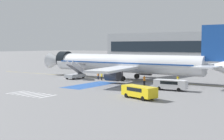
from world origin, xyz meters
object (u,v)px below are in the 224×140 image
(service_van_0, at_px, (139,91))
(fuel_tanker, at_px, (188,67))
(ground_crew_0, at_px, (144,80))
(ground_crew_1, at_px, (178,80))
(boarding_stairs_forward, at_px, (75,74))
(ground_crew_2, at_px, (102,76))
(service_van_1, at_px, (170,84))
(airliner, at_px, (126,64))
(ground_crew_3, at_px, (98,75))

(service_van_0, bearing_deg, fuel_tanker, -151.62)
(ground_crew_0, distance_m, ground_crew_1, 6.29)
(boarding_stairs_forward, relative_size, ground_crew_2, 3.29)
(ground_crew_0, relative_size, ground_crew_1, 1.01)
(ground_crew_2, bearing_deg, ground_crew_1, 26.21)
(ground_crew_1, height_order, ground_crew_2, ground_crew_1)
(service_van_1, bearing_deg, ground_crew_0, 58.47)
(airliner, height_order, service_van_0, airliner)
(ground_crew_1, xyz_separation_m, ground_crew_2, (-16.77, -1.14, -0.14))
(ground_crew_2, bearing_deg, airliner, 68.86)
(service_van_0, bearing_deg, ground_crew_2, -114.26)
(service_van_1, height_order, ground_crew_2, service_van_1)
(boarding_stairs_forward, distance_m, fuel_tanker, 31.38)
(service_van_1, distance_m, ground_crew_0, 7.38)
(ground_crew_0, height_order, ground_crew_1, ground_crew_0)
(airliner, height_order, ground_crew_3, airliner)
(boarding_stairs_forward, height_order, service_van_0, boarding_stairs_forward)
(airliner, height_order, ground_crew_1, airliner)
(ground_crew_1, bearing_deg, boarding_stairs_forward, -73.67)
(service_van_0, relative_size, ground_crew_2, 3.60)
(boarding_stairs_forward, height_order, service_van_1, boarding_stairs_forward)
(boarding_stairs_forward, bearing_deg, service_van_0, -31.87)
(fuel_tanker, height_order, service_van_1, fuel_tanker)
(service_van_1, xyz_separation_m, ground_crew_3, (-19.90, 6.68, -0.07))
(boarding_stairs_forward, relative_size, ground_crew_1, 2.90)
(fuel_tanker, relative_size, ground_crew_1, 5.55)
(fuel_tanker, height_order, ground_crew_0, fuel_tanker)
(service_van_1, relative_size, ground_crew_3, 3.15)
(service_van_1, distance_m, ground_crew_3, 21.00)
(service_van_0, bearing_deg, boarding_stairs_forward, -104.26)
(ground_crew_0, distance_m, ground_crew_2, 11.99)
(service_van_1, height_order, ground_crew_3, service_van_1)
(boarding_stairs_forward, height_order, ground_crew_3, boarding_stairs_forward)
(service_van_0, xyz_separation_m, service_van_1, (0.37, 9.90, 0.00))
(service_van_1, bearing_deg, service_van_0, 172.26)
(fuel_tanker, xyz_separation_m, ground_crew_1, (7.27, -24.94, -0.62))
(boarding_stairs_forward, relative_size, ground_crew_3, 2.99)
(ground_crew_1, relative_size, ground_crew_3, 1.03)
(airliner, distance_m, fuel_tanker, 23.05)
(fuel_tanker, distance_m, service_van_0, 42.65)
(airliner, distance_m, service_van_0, 24.37)
(fuel_tanker, relative_size, ground_crew_3, 5.72)
(ground_crew_2, xyz_separation_m, ground_crew_3, (-1.57, 0.86, 0.10))
(service_van_1, relative_size, ground_crew_2, 3.46)
(ground_crew_1, bearing_deg, fuel_tanker, -152.08)
(boarding_stairs_forward, bearing_deg, ground_crew_3, 17.00)
(service_van_1, xyz_separation_m, ground_crew_0, (-6.63, 3.23, -0.03))
(fuel_tanker, xyz_separation_m, ground_crew_3, (-11.07, -25.22, -0.66))
(airliner, xyz_separation_m, fuel_tanker, (5.84, 22.22, -1.83))
(service_van_0, height_order, ground_crew_3, service_van_0)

